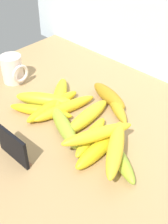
# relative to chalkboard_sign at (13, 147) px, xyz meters

# --- Properties ---
(counter_top) EXTENTS (1.10, 0.76, 0.03)m
(counter_top) POSITION_rel_chalkboard_sign_xyz_m (0.07, 0.19, -0.05)
(counter_top) COLOR tan
(counter_top) RESTS_ON ground
(chalkboard_sign) EXTENTS (0.11, 0.02, 0.08)m
(chalkboard_sign) POSITION_rel_chalkboard_sign_xyz_m (0.00, 0.00, 0.00)
(chalkboard_sign) COLOR black
(chalkboard_sign) RESTS_ON counter_top
(coffee_mug) EXTENTS (0.09, 0.07, 0.09)m
(coffee_mug) POSITION_rel_chalkboard_sign_xyz_m (-0.29, 0.21, 0.01)
(coffee_mug) COLOR silver
(coffee_mug) RESTS_ON counter_top
(banana_0) EXTENTS (0.06, 0.18, 0.04)m
(banana_0) POSITION_rel_chalkboard_sign_xyz_m (0.04, 0.23, -0.02)
(banana_0) COLOR yellow
(banana_0) RESTS_ON counter_top
(banana_1) EXTENTS (0.04, 0.20, 0.04)m
(banana_1) POSITION_rel_chalkboard_sign_xyz_m (-0.07, 0.19, -0.02)
(banana_1) COLOR yellow
(banana_1) RESTS_ON counter_top
(banana_2) EXTENTS (0.18, 0.12, 0.03)m
(banana_2) POSITION_rel_chalkboard_sign_xyz_m (-0.08, 0.15, -0.02)
(banana_2) COLOR yellow
(banana_2) RESTS_ON counter_top
(banana_3) EXTENTS (0.08, 0.21, 0.03)m
(banana_3) POSITION_rel_chalkboard_sign_xyz_m (-0.04, 0.21, -0.02)
(banana_3) COLOR yellow
(banana_3) RESTS_ON counter_top
(banana_4) EXTENTS (0.05, 0.16, 0.04)m
(banana_4) POSITION_rel_chalkboard_sign_xyz_m (0.14, 0.15, -0.02)
(banana_4) COLOR yellow
(banana_4) RESTS_ON counter_top
(banana_5) EXTENTS (0.19, 0.11, 0.04)m
(banana_5) POSITION_rel_chalkboard_sign_xyz_m (0.02, 0.15, -0.02)
(banana_5) COLOR #9AB232
(banana_5) RESTS_ON counter_top
(banana_6) EXTENTS (0.17, 0.12, 0.04)m
(banana_6) POSITION_rel_chalkboard_sign_xyz_m (0.19, 0.17, -0.02)
(banana_6) COLOR #91AD2F
(banana_6) RESTS_ON counter_top
(banana_7) EXTENTS (0.08, 0.17, 0.03)m
(banana_7) POSITION_rel_chalkboard_sign_xyz_m (0.10, 0.17, -0.02)
(banana_7) COLOR yellow
(banana_7) RESTS_ON counter_top
(banana_8) EXTENTS (0.16, 0.08, 0.04)m
(banana_8) POSITION_rel_chalkboard_sign_xyz_m (0.02, 0.35, -0.02)
(banana_8) COLOR #A97E1A
(banana_8) RESTS_ON counter_top
(banana_9) EXTENTS (0.14, 0.16, 0.04)m
(banana_9) POSITION_rel_chalkboard_sign_xyz_m (-0.10, 0.25, -0.02)
(banana_9) COLOR yellow
(banana_9) RESTS_ON counter_top
(banana_10) EXTENTS (0.15, 0.11, 0.03)m
(banana_10) POSITION_rel_chalkboard_sign_xyz_m (0.06, 0.32, -0.02)
(banana_10) COLOR gold
(banana_10) RESTS_ON counter_top
(banana_11) EXTENTS (0.18, 0.13, 0.04)m
(banana_11) POSITION_rel_chalkboard_sign_xyz_m (-0.11, 0.19, -0.02)
(banana_11) COLOR gold
(banana_11) RESTS_ON counter_top
(banana_12) EXTENTS (0.13, 0.18, 0.04)m
(banana_12) POSITION_rel_chalkboard_sign_xyz_m (0.19, 0.16, 0.02)
(banana_12) COLOR yellow
(banana_12) RESTS_ON banana_6
(banana_13) EXTENTS (0.11, 0.19, 0.03)m
(banana_13) POSITION_rel_chalkboard_sign_xyz_m (0.13, 0.16, 0.02)
(banana_13) COLOR yellow
(banana_13) RESTS_ON banana_4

